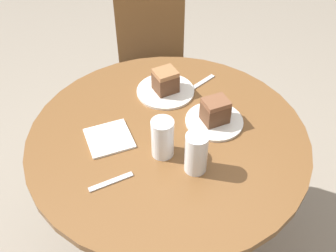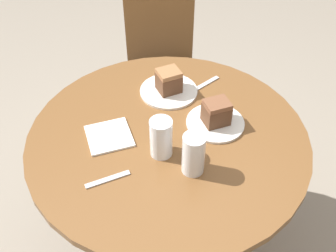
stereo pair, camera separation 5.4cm
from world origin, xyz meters
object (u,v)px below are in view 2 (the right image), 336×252
(cake_slice_far, at_px, (216,112))
(cake_slice_near, at_px, (169,81))
(chair, at_px, (162,72))
(plate_near, at_px, (169,91))
(plate_far, at_px, (215,123))
(glass_lemonade, at_px, (161,140))
(glass_water, at_px, (193,156))

(cake_slice_far, bearing_deg, cake_slice_near, 119.49)
(chair, height_order, plate_near, chair)
(plate_near, bearing_deg, cake_slice_near, -104.04)
(plate_far, relative_size, glass_lemonade, 1.49)
(chair, xyz_separation_m, plate_near, (-0.09, -0.58, 0.32))
(plate_far, bearing_deg, plate_near, 119.49)
(glass_lemonade, bearing_deg, glass_water, -48.38)
(cake_slice_near, relative_size, glass_water, 0.69)
(plate_far, distance_m, glass_lemonade, 0.25)
(plate_near, distance_m, plate_far, 0.26)
(cake_slice_near, relative_size, glass_lemonade, 0.70)
(plate_near, bearing_deg, glass_lemonade, -106.86)
(plate_near, distance_m, glass_water, 0.43)
(plate_far, height_order, glass_lemonade, glass_lemonade)
(chair, distance_m, cake_slice_far, 0.89)
(chair, height_order, cake_slice_far, cake_slice_far)
(chair, height_order, glass_water, glass_water)
(cake_slice_far, bearing_deg, plate_near, 119.49)
(glass_water, bearing_deg, cake_slice_far, 54.55)
(plate_near, bearing_deg, glass_water, -91.81)
(cake_slice_far, relative_size, glass_lemonade, 0.69)
(glass_lemonade, relative_size, glass_water, 0.98)
(chair, bearing_deg, plate_far, -80.77)
(chair, xyz_separation_m, cake_slice_far, (0.04, -0.81, 0.38))
(plate_near, xyz_separation_m, plate_far, (0.13, -0.23, 0.00))
(glass_lemonade, bearing_deg, cake_slice_far, 24.13)
(chair, xyz_separation_m, glass_water, (-0.10, -1.01, 0.38))
(plate_near, height_order, plate_far, same)
(plate_far, bearing_deg, chair, 92.63)
(cake_slice_near, distance_m, glass_water, 0.42)
(plate_near, height_order, glass_water, glass_water)
(plate_near, bearing_deg, cake_slice_far, -60.51)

